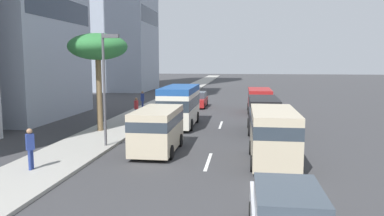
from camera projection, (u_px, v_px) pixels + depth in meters
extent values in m
plane|color=#38383A|center=(226.00, 109.00, 37.44)|extent=(198.00, 198.00, 0.00)
cube|color=#9E9B93|center=(155.00, 107.00, 38.40)|extent=(162.00, 3.53, 0.15)
cube|color=silver|center=(208.00, 162.00, 18.00)|extent=(3.20, 0.16, 0.01)
cube|color=silver|center=(221.00, 125.00, 28.25)|extent=(3.20, 0.16, 0.01)
cube|color=#A51E1E|center=(260.00, 100.00, 35.00)|extent=(5.21, 2.07, 2.01)
cube|color=#2D3842|center=(260.00, 95.00, 34.94)|extent=(5.22, 2.08, 0.48)
cylinder|color=black|center=(249.00, 106.00, 36.77)|extent=(0.72, 0.24, 0.72)
cylinder|color=black|center=(269.00, 107.00, 36.51)|extent=(0.72, 0.24, 0.72)
cylinder|color=black|center=(249.00, 111.00, 33.70)|extent=(0.72, 0.24, 0.72)
cylinder|color=black|center=(271.00, 111.00, 33.44)|extent=(0.72, 0.24, 0.72)
cube|color=#A51E1E|center=(197.00, 102.00, 39.01)|extent=(4.43, 1.87, 0.78)
cube|color=#38424C|center=(197.00, 95.00, 39.14)|extent=(2.44, 1.72, 0.64)
cylinder|color=black|center=(204.00, 106.00, 37.57)|extent=(0.64, 0.22, 0.64)
cylinder|color=black|center=(187.00, 105.00, 37.80)|extent=(0.64, 0.22, 0.64)
cylinder|color=black|center=(207.00, 103.00, 40.27)|extent=(0.64, 0.22, 0.64)
cylinder|color=black|center=(191.00, 102.00, 40.50)|extent=(0.64, 0.22, 0.64)
cube|color=silver|center=(180.00, 108.00, 27.63)|extent=(6.15, 2.24, 2.29)
cube|color=#1E4C93|center=(180.00, 89.00, 27.46)|extent=(6.15, 2.24, 0.44)
cube|color=#28333D|center=(180.00, 102.00, 27.58)|extent=(6.16, 2.25, 0.76)
cylinder|color=black|center=(191.00, 125.00, 25.86)|extent=(0.84, 0.26, 0.84)
cylinder|color=black|center=(161.00, 124.00, 26.14)|extent=(0.84, 0.26, 0.84)
cylinder|color=black|center=(197.00, 117.00, 29.37)|extent=(0.84, 0.26, 0.84)
cylinder|color=black|center=(170.00, 117.00, 29.65)|extent=(0.84, 0.26, 0.84)
cube|color=black|center=(263.00, 114.00, 25.30)|extent=(4.94, 1.94, 2.15)
cube|color=#2D3842|center=(264.00, 107.00, 25.24)|extent=(4.95, 1.94, 0.52)
cylinder|color=black|center=(249.00, 123.00, 26.99)|extent=(0.72, 0.24, 0.72)
cylinder|color=black|center=(275.00, 124.00, 26.75)|extent=(0.72, 0.24, 0.72)
cylinder|color=black|center=(250.00, 131.00, 24.08)|extent=(0.72, 0.24, 0.72)
cylinder|color=black|center=(279.00, 131.00, 23.83)|extent=(0.72, 0.24, 0.72)
cube|color=beige|center=(157.00, 129.00, 19.77)|extent=(4.70, 2.03, 2.12)
cube|color=#2D3842|center=(157.00, 120.00, 19.71)|extent=(4.71, 2.03, 0.51)
cylinder|color=black|center=(170.00, 152.00, 18.37)|extent=(0.72, 0.24, 0.72)
cylinder|color=black|center=(133.00, 151.00, 18.63)|extent=(0.72, 0.24, 0.72)
cylinder|color=black|center=(180.00, 140.00, 21.15)|extent=(0.72, 0.24, 0.72)
cylinder|color=black|center=(147.00, 139.00, 21.40)|extent=(0.72, 0.24, 0.72)
cube|color=#38424C|center=(289.00, 201.00, 9.33)|extent=(2.50, 1.66, 0.68)
cylinder|color=black|center=(253.00, 213.00, 11.18)|extent=(0.64, 0.22, 0.64)
cylinder|color=black|center=(309.00, 216.00, 10.96)|extent=(0.64, 0.22, 0.64)
cube|color=beige|center=(273.00, 135.00, 17.60)|extent=(5.07, 2.04, 2.36)
cube|color=#2D3842|center=(274.00, 124.00, 17.53)|extent=(5.08, 2.04, 0.57)
cylinder|color=black|center=(251.00, 148.00, 19.35)|extent=(0.72, 0.24, 0.72)
cylinder|color=black|center=(290.00, 149.00, 19.09)|extent=(0.72, 0.24, 0.72)
cylinder|color=black|center=(253.00, 164.00, 16.36)|extent=(0.72, 0.24, 0.72)
cylinder|color=black|center=(298.00, 165.00, 16.10)|extent=(0.72, 0.24, 0.72)
cylinder|color=navy|center=(30.00, 160.00, 16.06)|extent=(0.14, 0.14, 0.88)
cylinder|color=navy|center=(32.00, 159.00, 16.22)|extent=(0.14, 0.14, 0.88)
cube|color=navy|center=(30.00, 142.00, 16.04)|extent=(0.38, 0.38, 0.70)
sphere|color=#9E7251|center=(29.00, 131.00, 15.98)|extent=(0.24, 0.24, 0.24)
cylinder|color=navy|center=(136.00, 114.00, 29.72)|extent=(0.14, 0.14, 0.86)
cylinder|color=navy|center=(137.00, 114.00, 29.88)|extent=(0.14, 0.14, 0.86)
cube|color=red|center=(136.00, 105.00, 29.70)|extent=(0.35, 0.27, 0.68)
sphere|color=#9E7251|center=(136.00, 99.00, 29.64)|extent=(0.23, 0.23, 0.23)
cylinder|color=navy|center=(142.00, 106.00, 35.44)|extent=(0.14, 0.14, 0.88)
cylinder|color=navy|center=(143.00, 105.00, 35.59)|extent=(0.14, 0.14, 0.88)
cube|color=navy|center=(143.00, 97.00, 35.42)|extent=(0.26, 0.35, 0.70)
sphere|color=#9E7251|center=(142.00, 92.00, 35.36)|extent=(0.24, 0.24, 0.24)
cylinder|color=brown|center=(99.00, 93.00, 24.93)|extent=(0.37, 0.37, 5.04)
ellipsoid|color=#2D7238|center=(98.00, 47.00, 24.54)|extent=(3.89, 3.89, 1.75)
cylinder|color=#4C4C51|center=(104.00, 90.00, 20.39)|extent=(0.14, 0.14, 6.17)
cube|color=#4C4C51|center=(111.00, 36.00, 19.96)|extent=(0.24, 0.90, 0.20)
cube|color=#2D3847|center=(61.00, 9.00, 30.60)|extent=(10.66, 0.08, 1.89)
cube|color=#2D3847|center=(150.00, 16.00, 59.78)|extent=(10.96, 0.08, 2.48)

